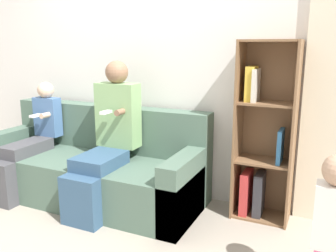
{
  "coord_description": "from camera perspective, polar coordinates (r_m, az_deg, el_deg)",
  "views": [
    {
      "loc": [
        1.6,
        -2.08,
        1.42
      ],
      "look_at": [
        0.38,
        0.56,
        0.76
      ],
      "focal_mm": 38.0,
      "sensor_mm": 36.0,
      "label": 1
    }
  ],
  "objects": [
    {
      "name": "couch",
      "position": [
        3.46,
        -11.92,
        -6.5
      ],
      "size": [
        2.12,
        0.83,
        0.84
      ],
      "color": "#4C6656",
      "rests_on": "ground_plane"
    },
    {
      "name": "toddler_standing",
      "position": [
        2.22,
        25.0,
        -13.89
      ],
      "size": [
        0.21,
        0.18,
        0.86
      ],
      "color": "#DB4C75",
      "rests_on": "ground_plane"
    },
    {
      "name": "bookshelf",
      "position": [
        3.01,
        14.95,
        -2.2
      ],
      "size": [
        0.46,
        0.31,
        1.46
      ],
      "color": "brown",
      "rests_on": "ground_plane"
    },
    {
      "name": "child_seated",
      "position": [
        3.66,
        -21.3,
        -2.16
      ],
      "size": [
        0.27,
        0.75,
        1.06
      ],
      "color": "#47474C",
      "rests_on": "ground_plane"
    },
    {
      "name": "back_wall",
      "position": [
        3.43,
        -2.94,
        10.45
      ],
      "size": [
        10.0,
        0.06,
        2.55
      ],
      "color": "silver",
      "rests_on": "ground_plane"
    },
    {
      "name": "ground_plane",
      "position": [
        2.98,
        -11.63,
        -15.83
      ],
      "size": [
        14.0,
        14.0,
        0.0
      ],
      "primitive_type": "plane",
      "color": "#9E9384"
    },
    {
      "name": "adult_seated",
      "position": [
        3.12,
        -9.7,
        -1.52
      ],
      "size": [
        0.39,
        0.74,
        1.29
      ],
      "color": "#335170",
      "rests_on": "ground_plane"
    }
  ]
}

